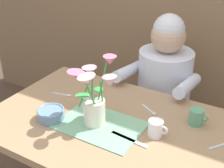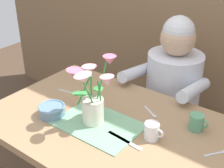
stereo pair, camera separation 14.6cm
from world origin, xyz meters
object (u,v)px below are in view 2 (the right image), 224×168
at_px(ceramic_bowl, 52,110).
at_px(ceramic_mug, 152,131).
at_px(seated_person, 171,103).
at_px(dinner_knife, 124,141).
at_px(flower_vase, 92,95).
at_px(tea_cup, 197,122).

height_order(ceramic_bowl, ceramic_mug, ceramic_mug).
xyz_separation_m(seated_person, ceramic_mug, (0.20, -0.61, 0.22)).
distance_m(dinner_knife, ceramic_mug, 0.13).
bearing_deg(ceramic_mug, dinner_knife, -134.83).
relative_size(dinner_knife, ceramic_mug, 2.04).
bearing_deg(flower_vase, ceramic_mug, 12.04).
bearing_deg(dinner_knife, ceramic_bowl, -167.76).
relative_size(flower_vase, ceramic_mug, 3.52).
bearing_deg(tea_cup, seated_person, 127.78).
height_order(seated_person, ceramic_bowl, seated_person).
bearing_deg(seated_person, flower_vase, -99.96).
relative_size(flower_vase, dinner_knife, 1.73).
height_order(flower_vase, tea_cup, flower_vase).
distance_m(ceramic_bowl, tea_cup, 0.70).
height_order(dinner_knife, tea_cup, tea_cup).
bearing_deg(flower_vase, ceramic_bowl, -160.30).
xyz_separation_m(flower_vase, ceramic_bowl, (-0.21, -0.07, -0.12)).
relative_size(ceramic_mug, tea_cup, 1.00).
bearing_deg(ceramic_bowl, tea_cup, 27.09).
xyz_separation_m(seated_person, tea_cup, (0.33, -0.42, 0.22)).
xyz_separation_m(ceramic_mug, tea_cup, (0.13, 0.18, 0.00)).
distance_m(seated_person, dinner_knife, 0.73).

